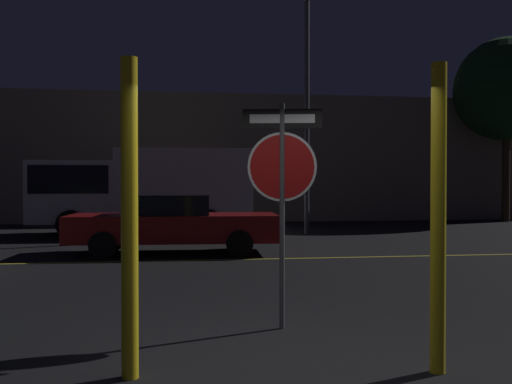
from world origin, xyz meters
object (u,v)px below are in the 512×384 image
delivery_truck (141,187)px  tree_0 (507,89)px  street_lamp (307,81)px  yellow_pole_left (129,218)px  yellow_pole_right (438,218)px  stop_sign (282,170)px  passing_car_2 (173,224)px

delivery_truck → tree_0: tree_0 is taller
street_lamp → yellow_pole_left: bearing=-109.3°
yellow_pole_right → street_lamp: (1.92, 13.31, 3.56)m
stop_sign → delivery_truck: delivery_truck is taller
delivery_truck → tree_0: (14.89, 3.76, 4.07)m
yellow_pole_left → delivery_truck: yellow_pole_left is taller
passing_car_2 → delivery_truck: delivery_truck is taller
stop_sign → yellow_pole_left: size_ratio=0.94×
stop_sign → yellow_pole_right: bearing=-46.4°
street_lamp → tree_0: bearing=24.1°
yellow_pole_right → street_lamp: size_ratio=0.34×
yellow_pole_left → street_lamp: size_ratio=0.34×
yellow_pole_right → delivery_truck: size_ratio=0.40×
yellow_pole_left → street_lamp: (4.58, 13.08, 3.55)m
yellow_pole_right → passing_car_2: size_ratio=0.55×
passing_car_2 → street_lamp: street_lamp is taller
street_lamp → tree_0: size_ratio=1.02×
street_lamp → stop_sign: bearing=-104.4°
passing_car_2 → delivery_truck: (-1.03, 5.11, 0.80)m
yellow_pole_left → street_lamp: bearing=70.7°
street_lamp → yellow_pole_right: bearing=-98.2°
yellow_pole_left → yellow_pole_right: size_ratio=1.01×
street_lamp → tree_0: (9.59, 4.30, 0.65)m
yellow_pole_right → tree_0: tree_0 is taller
yellow_pole_left → delivery_truck: bearing=93.0°
yellow_pole_left → street_lamp: street_lamp is taller
delivery_truck → stop_sign: bearing=-167.9°
stop_sign → yellow_pole_right: yellow_pole_right is taller
stop_sign → delivery_truck: size_ratio=0.37×
stop_sign → tree_0: tree_0 is taller
stop_sign → tree_0: 20.65m
yellow_pole_left → yellow_pole_right: 2.67m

